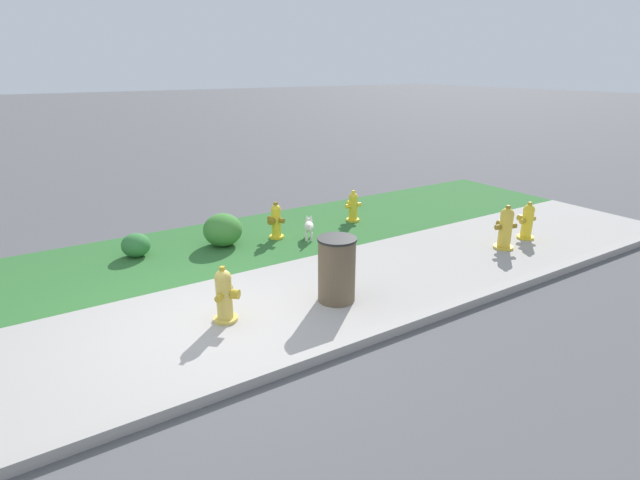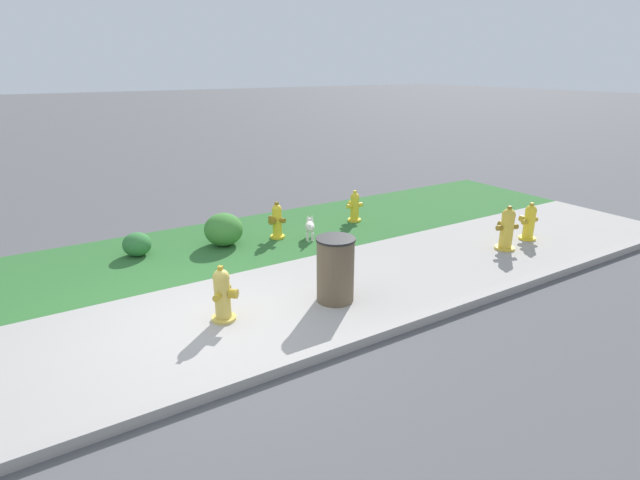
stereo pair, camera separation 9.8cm
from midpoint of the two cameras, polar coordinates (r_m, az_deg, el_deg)
The scene contains 13 objects.
ground_plane at distance 6.42m, azimuth -12.56°, elevation -9.40°, with size 120.00×120.00×0.00m, color #515154.
sidewalk_pavement at distance 6.42m, azimuth -12.56°, elevation -9.36°, with size 18.00×2.60×0.01m, color #9E9993.
grass_verge at distance 8.76m, azimuth -18.82°, elevation -1.96°, with size 18.00×2.73×0.01m, color #2D662D.
street_curb at distance 5.29m, azimuth -7.07°, elevation -15.07°, with size 18.00×0.16×0.12m, color #9E9993.
fire_hydrant_far_end at distance 9.87m, azimuth 22.33°, elevation 1.98°, with size 0.38×0.35×0.70m.
fire_hydrant_across_street at distance 9.19m, azimuth -5.36°, elevation 2.14°, with size 0.33×0.36×0.69m.
fire_hydrant_mid_block at distance 6.31m, azimuth -11.31°, elevation -6.22°, with size 0.35×0.35×0.74m.
fire_hydrant_near_corner at distance 10.21m, azimuth 3.51°, elevation 3.82°, with size 0.36×0.33×0.64m.
fire_hydrant_at_driveway at distance 9.17m, azimuth 20.14°, elevation 1.29°, with size 0.41×0.39×0.78m.
small_white_dog at distance 9.17m, azimuth -1.58°, elevation 1.59°, with size 0.35×0.45×0.39m.
trash_bin at distance 6.67m, azimuth 1.50°, elevation -3.42°, with size 0.53×0.53×0.90m.
shrub_bush_far_verge at distance 8.88m, azimuth -20.60°, elevation -0.56°, with size 0.47×0.47×0.40m.
shrub_bush_near_lamp at distance 8.97m, azimuth -11.37°, elevation 1.14°, with size 0.68×0.68×0.58m.
Camera 1 is at (-1.86, -5.32, 3.04)m, focal length 28.00 mm.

